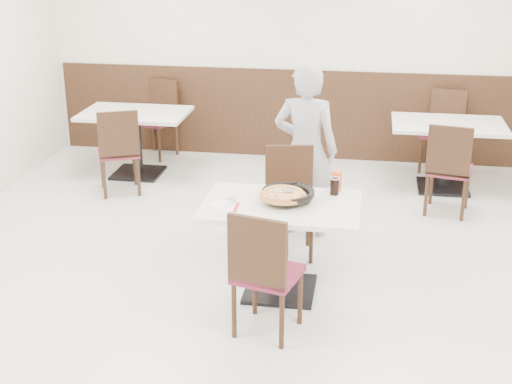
# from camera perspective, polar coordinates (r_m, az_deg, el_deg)

# --- Properties ---
(floor) EXTENTS (7.00, 7.00, 0.00)m
(floor) POSITION_cam_1_polar(r_m,az_deg,el_deg) (5.84, -1.05, -7.44)
(floor) COLOR silver
(floor) RESTS_ON ground
(wall_back) EXTENTS (6.00, 0.04, 2.80)m
(wall_back) POSITION_cam_1_polar(r_m,az_deg,el_deg) (8.73, 3.05, 11.70)
(wall_back) COLOR beige
(wall_back) RESTS_ON floor
(wainscot_back) EXTENTS (5.90, 0.03, 1.10)m
(wainscot_back) POSITION_cam_1_polar(r_m,az_deg,el_deg) (8.88, 2.93, 6.25)
(wainscot_back) COLOR black
(wainscot_back) RESTS_ON floor
(main_table) EXTENTS (1.28, 0.93, 0.75)m
(main_table) POSITION_cam_1_polar(r_m,az_deg,el_deg) (5.59, 1.98, -4.52)
(main_table) COLOR silver
(main_table) RESTS_ON floor
(chair_near) EXTENTS (0.51, 0.51, 0.95)m
(chair_near) POSITION_cam_1_polar(r_m,az_deg,el_deg) (5.01, 0.96, -6.34)
(chair_near) COLOR black
(chair_near) RESTS_ON floor
(chair_far) EXTENTS (0.48, 0.48, 0.95)m
(chair_far) POSITION_cam_1_polar(r_m,az_deg,el_deg) (6.18, 2.71, -0.98)
(chair_far) COLOR black
(chair_far) RESTS_ON floor
(trivet) EXTENTS (0.13, 0.13, 0.04)m
(trivet) POSITION_cam_1_polar(r_m,az_deg,el_deg) (5.47, 2.71, -0.64)
(trivet) COLOR black
(trivet) RESTS_ON main_table
(pizza_pan) EXTENTS (0.43, 0.43, 0.01)m
(pizza_pan) POSITION_cam_1_polar(r_m,az_deg,el_deg) (5.48, 2.57, -0.31)
(pizza_pan) COLOR black
(pizza_pan) RESTS_ON trivet
(pizza) EXTENTS (0.39, 0.39, 0.02)m
(pizza) POSITION_cam_1_polar(r_m,az_deg,el_deg) (5.43, 2.16, -0.31)
(pizza) COLOR #DC9652
(pizza) RESTS_ON pizza_pan
(pizza_server) EXTENTS (0.08, 0.10, 0.00)m
(pizza_server) POSITION_cam_1_polar(r_m,az_deg,el_deg) (5.46, 2.59, 0.19)
(pizza_server) COLOR white
(pizza_server) RESTS_ON pizza
(napkin) EXTENTS (0.18, 0.18, 0.00)m
(napkin) POSITION_cam_1_polar(r_m,az_deg,el_deg) (5.37, -2.39, -1.20)
(napkin) COLOR white
(napkin) RESTS_ON main_table
(side_plate) EXTENTS (0.18, 0.18, 0.01)m
(side_plate) POSITION_cam_1_polar(r_m,az_deg,el_deg) (5.40, -2.80, -1.03)
(side_plate) COLOR white
(side_plate) RESTS_ON napkin
(fork) EXTENTS (0.07, 0.16, 0.00)m
(fork) POSITION_cam_1_polar(r_m,az_deg,el_deg) (5.41, -2.12, -0.86)
(fork) COLOR white
(fork) RESTS_ON side_plate
(cola_glass) EXTENTS (0.08, 0.08, 0.13)m
(cola_glass) POSITION_cam_1_polar(r_m,az_deg,el_deg) (5.64, 6.30, 0.43)
(cola_glass) COLOR black
(cola_glass) RESTS_ON main_table
(red_cup) EXTENTS (0.09, 0.09, 0.16)m
(red_cup) POSITION_cam_1_polar(r_m,az_deg,el_deg) (5.72, 6.45, 0.90)
(red_cup) COLOR red
(red_cup) RESTS_ON main_table
(diner_person) EXTENTS (0.63, 0.45, 1.62)m
(diner_person) POSITION_cam_1_polar(r_m,az_deg,el_deg) (6.54, 4.00, 3.33)
(diner_person) COLOR #AEADB2
(diner_person) RESTS_ON floor
(bg_table_left) EXTENTS (1.26, 0.90, 0.75)m
(bg_table_left) POSITION_cam_1_polar(r_m,az_deg,el_deg) (8.37, -9.53, 3.85)
(bg_table_left) COLOR silver
(bg_table_left) RESTS_ON floor
(bg_chair_left_near) EXTENTS (0.55, 0.55, 0.95)m
(bg_chair_left_near) POSITION_cam_1_polar(r_m,az_deg,el_deg) (7.80, -10.94, 3.30)
(bg_chair_left_near) COLOR black
(bg_chair_left_near) RESTS_ON floor
(bg_chair_left_far) EXTENTS (0.54, 0.54, 0.95)m
(bg_chair_left_far) POSITION_cam_1_polar(r_m,az_deg,el_deg) (8.98, -8.04, 5.76)
(bg_chair_left_far) COLOR black
(bg_chair_left_far) RESTS_ON floor
(bg_table_right) EXTENTS (1.22, 0.83, 0.75)m
(bg_table_right) POSITION_cam_1_polar(r_m,az_deg,el_deg) (8.07, 14.93, 2.80)
(bg_table_right) COLOR silver
(bg_table_right) RESTS_ON floor
(bg_chair_right_near) EXTENTS (0.50, 0.50, 0.95)m
(bg_chair_right_near) POSITION_cam_1_polar(r_m,az_deg,el_deg) (7.36, 15.22, 1.89)
(bg_chair_right_near) COLOR black
(bg_chair_right_near) RESTS_ON floor
(bg_chair_right_far) EXTENTS (0.54, 0.54, 0.95)m
(bg_chair_right_far) POSITION_cam_1_polar(r_m,az_deg,el_deg) (8.59, 14.65, 4.60)
(bg_chair_right_far) COLOR black
(bg_chair_right_far) RESTS_ON floor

